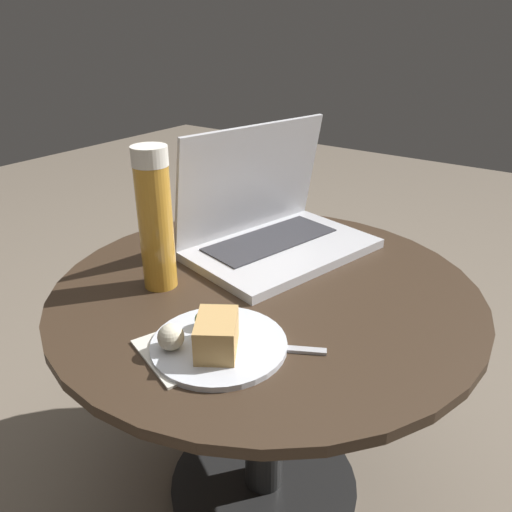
{
  "coord_description": "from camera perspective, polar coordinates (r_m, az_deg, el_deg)",
  "views": [
    {
      "loc": [
        -0.64,
        -0.44,
        0.93
      ],
      "look_at": [
        -0.03,
        -0.0,
        0.57
      ],
      "focal_mm": 35.0,
      "sensor_mm": 36.0,
      "label": 1
    }
  ],
  "objects": [
    {
      "name": "ground_plane",
      "position": [
        1.21,
        0.89,
        -24.59
      ],
      "size": [
        6.0,
        6.0,
        0.0
      ],
      "primitive_type": "plane",
      "color": "#726656"
    },
    {
      "name": "fork",
      "position": [
        0.73,
        0.56,
        -10.34
      ],
      "size": [
        0.09,
        0.15,
        0.0
      ],
      "color": "#B2B2B7",
      "rests_on": "table"
    },
    {
      "name": "table",
      "position": [
        0.96,
        1.03,
        -10.31
      ],
      "size": [
        0.75,
        0.75,
        0.5
      ],
      "color": "black",
      "rests_on": "ground_plane"
    },
    {
      "name": "beer_glass",
      "position": [
        0.85,
        -11.43,
        4.13
      ],
      "size": [
        0.06,
        0.06,
        0.25
      ],
      "color": "gold",
      "rests_on": "table"
    },
    {
      "name": "napkin",
      "position": [
        0.74,
        -5.81,
        -9.78
      ],
      "size": [
        0.21,
        0.18,
        0.0
      ],
      "color": "silver",
      "rests_on": "table"
    },
    {
      "name": "laptop",
      "position": [
        1.01,
        1.79,
        3.49
      ],
      "size": [
        0.4,
        0.31,
        0.25
      ],
      "color": "silver",
      "rests_on": "table"
    },
    {
      "name": "snack_plate",
      "position": [
        0.72,
        -4.85,
        -9.53
      ],
      "size": [
        0.2,
        0.2,
        0.06
      ],
      "color": "silver",
      "rests_on": "table"
    }
  ]
}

